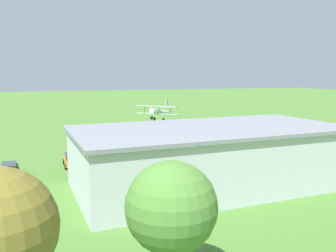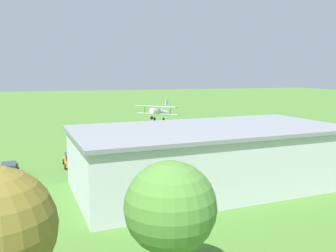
% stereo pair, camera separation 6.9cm
% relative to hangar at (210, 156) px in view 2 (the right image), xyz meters
% --- Properties ---
extents(ground_plane, '(400.00, 400.00, 0.00)m').
position_rel_hangar_xyz_m(ground_plane, '(1.33, -34.02, -3.12)').
color(ground_plane, '#47752D').
extents(hangar, '(28.64, 15.59, 6.22)m').
position_rel_hangar_xyz_m(hangar, '(0.00, 0.00, 0.00)').
color(hangar, silver).
rests_on(hangar, ground_plane).
extents(biplane, '(7.99, 8.00, 3.92)m').
position_rel_hangar_xyz_m(biplane, '(-4.49, -31.32, 1.47)').
color(biplane, silver).
extents(car_orange, '(2.06, 4.35, 1.61)m').
position_rel_hangar_xyz_m(car_orange, '(13.11, -12.99, -2.29)').
color(car_orange, orange).
rests_on(car_orange, ground_plane).
extents(car_black, '(2.01, 4.59, 1.56)m').
position_rel_hangar_xyz_m(car_black, '(20.24, -10.29, -2.30)').
color(car_black, black).
rests_on(car_black, ground_plane).
extents(person_at_fence_line, '(0.53, 0.53, 1.74)m').
position_rel_hangar_xyz_m(person_at_fence_line, '(0.94, -15.35, -2.25)').
color(person_at_fence_line, '#B23333').
rests_on(person_at_fence_line, ground_plane).
extents(person_crossing_taxiway, '(0.53, 0.53, 1.77)m').
position_rel_hangar_xyz_m(person_crossing_taxiway, '(-11.25, -10.98, -2.24)').
color(person_crossing_taxiway, '#3F3F47').
rests_on(person_crossing_taxiway, ground_plane).
extents(person_by_parked_cars, '(0.52, 0.52, 1.78)m').
position_rel_hangar_xyz_m(person_by_parked_cars, '(-13.99, -11.80, -2.23)').
color(person_by_parked_cars, '#72338C').
rests_on(person_by_parked_cars, ground_plane).
extents(tree_behind_hangar_right, '(4.95, 4.95, 7.09)m').
position_rel_hangar_xyz_m(tree_behind_hangar_right, '(9.98, 15.95, 1.48)').
color(tree_behind_hangar_right, brown).
rests_on(tree_behind_hangar_right, ground_plane).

